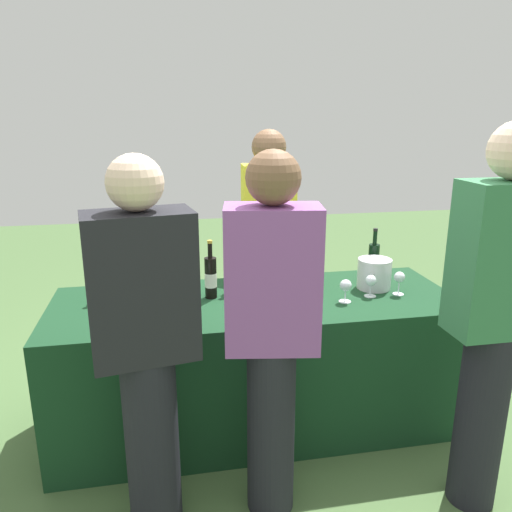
{
  "coord_description": "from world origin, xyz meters",
  "views": [
    {
      "loc": [
        -0.48,
        -2.54,
        1.76
      ],
      "look_at": [
        0.0,
        0.0,
        1.02
      ],
      "focal_mm": 34.84,
      "sensor_mm": 36.0,
      "label": 1
    }
  ],
  "objects_px": {
    "wine_bottle_2": "(211,277)",
    "server_pouring": "(268,241)",
    "wine_glass_2": "(371,282)",
    "guest_0": "(145,341)",
    "wine_bottle_3": "(239,271)",
    "guest_2": "(495,311)",
    "wine_glass_1": "(346,286)",
    "ice_bucket": "(374,274)",
    "wine_bottle_0": "(109,278)",
    "guest_1": "(272,329)",
    "wine_glass_3": "(399,278)",
    "wine_bottle_5": "(305,271)",
    "wine_bottle_6": "(373,261)",
    "wine_bottle_4": "(287,268)",
    "wine_glass_0": "(191,296)",
    "wine_bottle_1": "(172,279)"
  },
  "relations": [
    {
      "from": "guest_1",
      "to": "guest_2",
      "type": "distance_m",
      "value": 0.96
    },
    {
      "from": "wine_glass_0",
      "to": "wine_glass_2",
      "type": "relative_size",
      "value": 1.13
    },
    {
      "from": "wine_bottle_6",
      "to": "wine_glass_2",
      "type": "bearing_deg",
      "value": -115.66
    },
    {
      "from": "wine_bottle_1",
      "to": "wine_glass_3",
      "type": "relative_size",
      "value": 2.42
    },
    {
      "from": "guest_0",
      "to": "wine_glass_0",
      "type": "bearing_deg",
      "value": 56.58
    },
    {
      "from": "wine_glass_3",
      "to": "ice_bucket",
      "type": "bearing_deg",
      "value": 126.32
    },
    {
      "from": "wine_bottle_0",
      "to": "server_pouring",
      "type": "xyz_separation_m",
      "value": [
        1.0,
        0.48,
        0.04
      ]
    },
    {
      "from": "wine_glass_0",
      "to": "wine_bottle_0",
      "type": "bearing_deg",
      "value": 142.86
    },
    {
      "from": "wine_glass_0",
      "to": "guest_1",
      "type": "height_order",
      "value": "guest_1"
    },
    {
      "from": "wine_bottle_1",
      "to": "wine_glass_1",
      "type": "distance_m",
      "value": 0.95
    },
    {
      "from": "wine_bottle_3",
      "to": "wine_bottle_5",
      "type": "relative_size",
      "value": 1.06
    },
    {
      "from": "wine_glass_3",
      "to": "wine_glass_1",
      "type": "bearing_deg",
      "value": -170.8
    },
    {
      "from": "wine_bottle_1",
      "to": "wine_bottle_4",
      "type": "relative_size",
      "value": 1.0
    },
    {
      "from": "wine_glass_3",
      "to": "guest_1",
      "type": "bearing_deg",
      "value": -145.96
    },
    {
      "from": "server_pouring",
      "to": "wine_bottle_6",
      "type": "bearing_deg",
      "value": 144.45
    },
    {
      "from": "wine_bottle_3",
      "to": "ice_bucket",
      "type": "height_order",
      "value": "wine_bottle_3"
    },
    {
      "from": "wine_bottle_4",
      "to": "wine_bottle_5",
      "type": "distance_m",
      "value": 0.11
    },
    {
      "from": "wine_bottle_1",
      "to": "server_pouring",
      "type": "relative_size",
      "value": 0.2
    },
    {
      "from": "wine_bottle_0",
      "to": "wine_glass_1",
      "type": "relative_size",
      "value": 2.44
    },
    {
      "from": "wine_glass_3",
      "to": "guest_1",
      "type": "distance_m",
      "value": 1.05
    },
    {
      "from": "wine_glass_2",
      "to": "guest_2",
      "type": "xyz_separation_m",
      "value": [
        0.25,
        -0.73,
        0.1
      ]
    },
    {
      "from": "wine_bottle_5",
      "to": "guest_1",
      "type": "xyz_separation_m",
      "value": [
        -0.37,
        -0.78,
        0.01
      ]
    },
    {
      "from": "wine_bottle_2",
      "to": "wine_glass_2",
      "type": "bearing_deg",
      "value": -9.56
    },
    {
      "from": "wine_bottle_3",
      "to": "guest_1",
      "type": "distance_m",
      "value": 0.83
    },
    {
      "from": "wine_bottle_4",
      "to": "wine_glass_0",
      "type": "height_order",
      "value": "wine_bottle_4"
    },
    {
      "from": "wine_bottle_0",
      "to": "wine_glass_3",
      "type": "relative_size",
      "value": 2.32
    },
    {
      "from": "wine_bottle_5",
      "to": "wine_bottle_6",
      "type": "distance_m",
      "value": 0.47
    },
    {
      "from": "wine_bottle_4",
      "to": "guest_0",
      "type": "height_order",
      "value": "guest_0"
    },
    {
      "from": "wine_bottle_5",
      "to": "wine_bottle_6",
      "type": "xyz_separation_m",
      "value": [
        0.46,
        0.09,
        0.01
      ]
    },
    {
      "from": "wine_glass_3",
      "to": "server_pouring",
      "type": "bearing_deg",
      "value": 129.62
    },
    {
      "from": "wine_bottle_0",
      "to": "guest_0",
      "type": "bearing_deg",
      "value": -74.97
    },
    {
      "from": "wine_bottle_0",
      "to": "guest_0",
      "type": "relative_size",
      "value": 0.19
    },
    {
      "from": "wine_bottle_2",
      "to": "server_pouring",
      "type": "relative_size",
      "value": 0.2
    },
    {
      "from": "wine_bottle_0",
      "to": "wine_bottle_6",
      "type": "height_order",
      "value": "wine_bottle_6"
    },
    {
      "from": "wine_glass_1",
      "to": "ice_bucket",
      "type": "bearing_deg",
      "value": 36.97
    },
    {
      "from": "wine_bottle_3",
      "to": "guest_2",
      "type": "height_order",
      "value": "guest_2"
    },
    {
      "from": "wine_bottle_1",
      "to": "guest_2",
      "type": "bearing_deg",
      "value": -33.25
    },
    {
      "from": "wine_bottle_5",
      "to": "wine_glass_3",
      "type": "bearing_deg",
      "value": -21.11
    },
    {
      "from": "wine_bottle_5",
      "to": "guest_1",
      "type": "distance_m",
      "value": 0.86
    },
    {
      "from": "wine_glass_3",
      "to": "server_pouring",
      "type": "height_order",
      "value": "server_pouring"
    },
    {
      "from": "wine_bottle_6",
      "to": "guest_2",
      "type": "xyz_separation_m",
      "value": [
        0.11,
        -1.01,
        0.07
      ]
    },
    {
      "from": "wine_bottle_5",
      "to": "wine_bottle_6",
      "type": "bearing_deg",
      "value": 10.92
    },
    {
      "from": "wine_glass_2",
      "to": "guest_0",
      "type": "height_order",
      "value": "guest_0"
    },
    {
      "from": "wine_bottle_0",
      "to": "guest_1",
      "type": "xyz_separation_m",
      "value": [
        0.74,
        -0.83,
        0.0
      ]
    },
    {
      "from": "wine_bottle_2",
      "to": "wine_bottle_5",
      "type": "relative_size",
      "value": 1.08
    },
    {
      "from": "wine_bottle_0",
      "to": "wine_bottle_6",
      "type": "distance_m",
      "value": 1.57
    },
    {
      "from": "wine_bottle_1",
      "to": "wine_bottle_3",
      "type": "height_order",
      "value": "wine_bottle_1"
    },
    {
      "from": "ice_bucket",
      "to": "server_pouring",
      "type": "distance_m",
      "value": 0.79
    },
    {
      "from": "wine_bottle_1",
      "to": "guest_2",
      "type": "distance_m",
      "value": 1.6
    },
    {
      "from": "guest_1",
      "to": "guest_2",
      "type": "relative_size",
      "value": 0.94
    }
  ]
}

